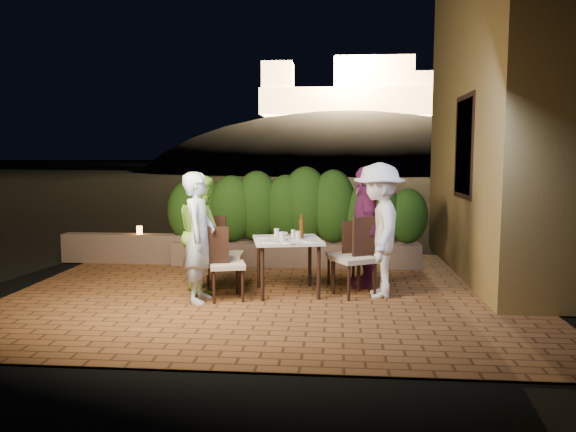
# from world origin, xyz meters

# --- Properties ---
(ground) EXTENTS (400.00, 400.00, 0.00)m
(ground) POSITION_xyz_m (0.00, 0.00, -0.02)
(ground) COLOR black
(ground) RESTS_ON ground
(terrace_floor) EXTENTS (7.00, 6.00, 0.15)m
(terrace_floor) POSITION_xyz_m (0.00, 0.50, -0.07)
(terrace_floor) COLOR brown
(terrace_floor) RESTS_ON ground
(building_wall) EXTENTS (1.60, 5.00, 5.00)m
(building_wall) POSITION_xyz_m (3.60, 2.00, 2.50)
(building_wall) COLOR olive
(building_wall) RESTS_ON ground
(window_pane) EXTENTS (0.08, 1.00, 1.40)m
(window_pane) POSITION_xyz_m (2.82, 1.50, 2.00)
(window_pane) COLOR black
(window_pane) RESTS_ON building_wall
(window_frame) EXTENTS (0.06, 1.15, 1.55)m
(window_frame) POSITION_xyz_m (2.81, 1.50, 2.00)
(window_frame) COLOR black
(window_frame) RESTS_ON building_wall
(planter) EXTENTS (4.20, 0.55, 0.40)m
(planter) POSITION_xyz_m (0.20, 2.30, 0.20)
(planter) COLOR brown
(planter) RESTS_ON ground
(hedge) EXTENTS (4.00, 0.70, 1.10)m
(hedge) POSITION_xyz_m (0.20, 2.30, 0.95)
(hedge) COLOR #1D4111
(hedge) RESTS_ON planter
(parapet) EXTENTS (2.20, 0.30, 0.50)m
(parapet) POSITION_xyz_m (-2.80, 2.30, 0.25)
(parapet) COLOR brown
(parapet) RESTS_ON ground
(hill) EXTENTS (52.00, 40.00, 22.00)m
(hill) POSITION_xyz_m (2.00, 60.00, -4.00)
(hill) COLOR black
(hill) RESTS_ON ground
(fortress) EXTENTS (26.00, 8.00, 8.00)m
(fortress) POSITION_xyz_m (2.00, 60.00, 10.50)
(fortress) COLOR #FFCC7A
(fortress) RESTS_ON hill
(dining_table) EXTENTS (1.05, 1.05, 0.75)m
(dining_table) POSITION_xyz_m (0.24, 0.32, 0.38)
(dining_table) COLOR white
(dining_table) RESTS_ON ground
(plate_nw) EXTENTS (0.23, 0.23, 0.01)m
(plate_nw) POSITION_xyz_m (0.05, 0.02, 0.76)
(plate_nw) COLOR white
(plate_nw) RESTS_ON dining_table
(plate_sw) EXTENTS (0.19, 0.19, 0.01)m
(plate_sw) POSITION_xyz_m (-0.09, 0.44, 0.76)
(plate_sw) COLOR white
(plate_sw) RESTS_ON dining_table
(plate_ne) EXTENTS (0.21, 0.21, 0.01)m
(plate_ne) POSITION_xyz_m (0.54, 0.14, 0.76)
(plate_ne) COLOR white
(plate_ne) RESTS_ON dining_table
(plate_se) EXTENTS (0.20, 0.20, 0.01)m
(plate_se) POSITION_xyz_m (0.47, 0.59, 0.76)
(plate_se) COLOR white
(plate_se) RESTS_ON dining_table
(plate_centre) EXTENTS (0.22, 0.22, 0.01)m
(plate_centre) POSITION_xyz_m (0.27, 0.30, 0.76)
(plate_centre) COLOR white
(plate_centre) RESTS_ON dining_table
(plate_front) EXTENTS (0.23, 0.23, 0.01)m
(plate_front) POSITION_xyz_m (0.32, -0.01, 0.76)
(plate_front) COLOR white
(plate_front) RESTS_ON dining_table
(glass_nw) EXTENTS (0.07, 0.07, 0.12)m
(glass_nw) POSITION_xyz_m (0.18, 0.12, 0.81)
(glass_nw) COLOR silver
(glass_nw) RESTS_ON dining_table
(glass_sw) EXTENTS (0.07, 0.07, 0.12)m
(glass_sw) POSITION_xyz_m (0.07, 0.50, 0.81)
(glass_sw) COLOR silver
(glass_sw) RESTS_ON dining_table
(glass_ne) EXTENTS (0.07, 0.07, 0.11)m
(glass_ne) POSITION_xyz_m (0.38, 0.28, 0.81)
(glass_ne) COLOR silver
(glass_ne) RESTS_ON dining_table
(glass_se) EXTENTS (0.06, 0.06, 0.10)m
(glass_se) POSITION_xyz_m (0.30, 0.52, 0.80)
(glass_se) COLOR silver
(glass_se) RESTS_ON dining_table
(beer_bottle) EXTENTS (0.06, 0.06, 0.33)m
(beer_bottle) POSITION_xyz_m (0.42, 0.44, 0.92)
(beer_bottle) COLOR #542F0E
(beer_bottle) RESTS_ON dining_table
(bowl) EXTENTS (0.24, 0.24, 0.05)m
(bowl) POSITION_xyz_m (0.13, 0.60, 0.77)
(bowl) COLOR white
(bowl) RESTS_ON dining_table
(chair_left_front) EXTENTS (0.54, 0.54, 0.96)m
(chair_left_front) POSITION_xyz_m (-0.51, -0.08, 0.48)
(chair_left_front) COLOR black
(chair_left_front) RESTS_ON ground
(chair_left_back) EXTENTS (0.50, 0.50, 1.04)m
(chair_left_back) POSITION_xyz_m (-0.64, 0.41, 0.52)
(chair_left_back) COLOR black
(chair_left_back) RESTS_ON ground
(chair_right_front) EXTENTS (0.67, 0.67, 1.05)m
(chair_right_front) POSITION_xyz_m (1.14, 0.25, 0.53)
(chair_right_front) COLOR black
(chair_right_front) RESTS_ON ground
(chair_right_back) EXTENTS (0.51, 0.51, 0.96)m
(chair_right_back) POSITION_xyz_m (1.00, 0.70, 0.48)
(chair_right_back) COLOR black
(chair_right_back) RESTS_ON ground
(diner_blue) EXTENTS (0.40, 0.61, 1.67)m
(diner_blue) POSITION_xyz_m (-0.85, -0.20, 0.83)
(diner_blue) COLOR silver
(diner_blue) RESTS_ON ground
(diner_green) EXTENTS (0.91, 0.98, 1.62)m
(diner_green) POSITION_xyz_m (-0.94, 0.37, 0.81)
(diner_green) COLOR #89CF40
(diner_green) RESTS_ON ground
(diner_white) EXTENTS (0.67, 1.15, 1.78)m
(diner_white) POSITION_xyz_m (1.46, 0.27, 0.89)
(diner_white) COLOR white
(diner_white) RESTS_ON ground
(diner_purple) EXTENTS (0.55, 1.05, 1.72)m
(diner_purple) POSITION_xyz_m (1.30, 0.83, 0.86)
(diner_purple) COLOR #76276C
(diner_purple) RESTS_ON ground
(parapet_lamp) EXTENTS (0.10, 0.10, 0.14)m
(parapet_lamp) POSITION_xyz_m (-2.53, 2.30, 0.57)
(parapet_lamp) COLOR orange
(parapet_lamp) RESTS_ON parapet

